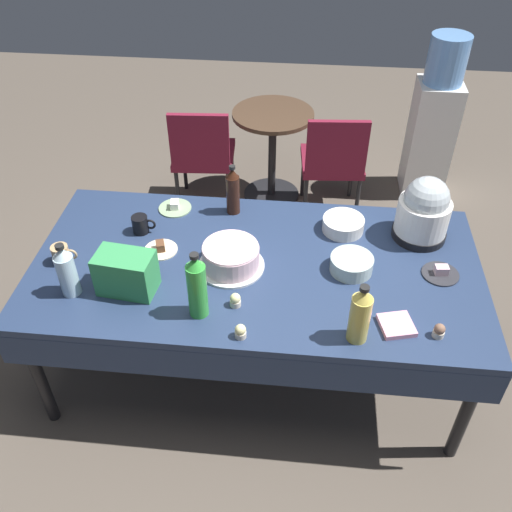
{
  "coord_description": "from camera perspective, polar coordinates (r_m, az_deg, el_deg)",
  "views": [
    {
      "loc": [
        0.21,
        -2.06,
        2.56
      ],
      "look_at": [
        0.0,
        0.0,
        0.8
      ],
      "focal_mm": 39.34,
      "sensor_mm": 36.0,
      "label": 1
    }
  ],
  "objects": [
    {
      "name": "maroon_chair_right",
      "position": [
        4.11,
        7.87,
        9.75
      ],
      "size": [
        0.47,
        0.47,
        0.85
      ],
      "color": "maroon",
      "rests_on": "ground"
    },
    {
      "name": "water_cooler",
      "position": [
        4.56,
        17.57,
        12.83
      ],
      "size": [
        0.32,
        0.32,
        1.24
      ],
      "color": "silver",
      "rests_on": "ground"
    },
    {
      "name": "dessert_plate_sage",
      "position": [
        3.14,
        -8.24,
        4.96
      ],
      "size": [
        0.18,
        0.18,
        0.05
      ],
      "color": "#8CA87F",
      "rests_on": "potluck_table"
    },
    {
      "name": "coffee_mug_tan",
      "position": [
        2.89,
        -19.17,
        0.15
      ],
      "size": [
        0.13,
        0.08,
        0.1
      ],
      "color": "tan",
      "rests_on": "potluck_table"
    },
    {
      "name": "dessert_plate_charcoal",
      "position": [
        2.82,
        18.26,
        -1.61
      ],
      "size": [
        0.18,
        0.18,
        0.05
      ],
      "color": "#2D2D33",
      "rests_on": "potluck_table"
    },
    {
      "name": "glass_salad_bowl",
      "position": [
        2.73,
        9.68,
        -0.84
      ],
      "size": [
        0.21,
        0.21,
        0.08
      ],
      "primitive_type": "cylinder",
      "color": "#B2C6BC",
      "rests_on": "potluck_table"
    },
    {
      "name": "cupcake_lemon",
      "position": [
        2.52,
        -2.11,
        -4.51
      ],
      "size": [
        0.05,
        0.05,
        0.07
      ],
      "color": "beige",
      "rests_on": "potluck_table"
    },
    {
      "name": "ceramic_snack_bowl",
      "position": [
        2.97,
        8.85,
        3.18
      ],
      "size": [
        0.22,
        0.22,
        0.07
      ],
      "primitive_type": "cylinder",
      "color": "silver",
      "rests_on": "potluck_table"
    },
    {
      "name": "coffee_mug_black",
      "position": [
        2.98,
        -11.64,
        3.17
      ],
      "size": [
        0.13,
        0.08,
        0.1
      ],
      "color": "black",
      "rests_on": "potluck_table"
    },
    {
      "name": "slow_cooker",
      "position": [
        2.94,
        16.7,
        4.42
      ],
      "size": [
        0.28,
        0.28,
        0.35
      ],
      "color": "black",
      "rests_on": "potluck_table"
    },
    {
      "name": "soda_bottle_cola",
      "position": [
        3.02,
        -2.37,
        6.61
      ],
      "size": [
        0.07,
        0.07,
        0.29
      ],
      "color": "#33190F",
      "rests_on": "potluck_table"
    },
    {
      "name": "dessert_plate_cream",
      "position": [
        2.86,
        -9.66,
        0.75
      ],
      "size": [
        0.17,
        0.17,
        0.05
      ],
      "color": "beige",
      "rests_on": "potluck_table"
    },
    {
      "name": "maroon_chair_left",
      "position": [
        4.18,
        -5.46,
        10.47
      ],
      "size": [
        0.47,
        0.47,
        0.85
      ],
      "color": "maroon",
      "rests_on": "ground"
    },
    {
      "name": "round_cafe_table",
      "position": [
        4.31,
        1.69,
        11.74
      ],
      "size": [
        0.6,
        0.6,
        0.72
      ],
      "color": "#473323",
      "rests_on": "ground"
    },
    {
      "name": "frosted_layer_cake",
      "position": [
        2.7,
        -2.57,
        -0.12
      ],
      "size": [
        0.33,
        0.33,
        0.13
      ],
      "color": "silver",
      "rests_on": "potluck_table"
    },
    {
      "name": "soda_bottle_lime_soda",
      "position": [
        2.41,
        -6.03,
        -3.12
      ],
      "size": [
        0.09,
        0.09,
        0.34
      ],
      "color": "green",
      "rests_on": "potluck_table"
    },
    {
      "name": "soda_bottle_ginger_ale",
      "position": [
        2.35,
        10.53,
        -5.92
      ],
      "size": [
        0.09,
        0.09,
        0.3
      ],
      "color": "gold",
      "rests_on": "potluck_table"
    },
    {
      "name": "cupcake_rose",
      "position": [
        2.39,
        -1.59,
        -7.68
      ],
      "size": [
        0.05,
        0.05,
        0.07
      ],
      "color": "beige",
      "rests_on": "potluck_table"
    },
    {
      "name": "ground",
      "position": [
        3.29,
        0.0,
        -10.68
      ],
      "size": [
        9.0,
        9.0,
        0.0
      ],
      "primitive_type": "plane",
      "color": "brown"
    },
    {
      "name": "potluck_table",
      "position": [
        2.79,
        0.0,
        -1.75
      ],
      "size": [
        2.2,
        1.1,
        0.75
      ],
      "color": "navy",
      "rests_on": "ground"
    },
    {
      "name": "soda_carton",
      "position": [
        2.62,
        -13.07,
        -1.68
      ],
      "size": [
        0.28,
        0.19,
        0.2
      ],
      "primitive_type": "cube",
      "rotation": [
        0.0,
        0.0,
        -0.12
      ],
      "color": "#338C4C",
      "rests_on": "potluck_table"
    },
    {
      "name": "cupcake_mint",
      "position": [
        2.51,
        18.12,
        -7.25
      ],
      "size": [
        0.05,
        0.05,
        0.07
      ],
      "color": "beige",
      "rests_on": "potluck_table"
    },
    {
      "name": "soda_bottle_water",
      "position": [
        2.65,
        -18.71,
        -1.47
      ],
      "size": [
        0.09,
        0.09,
        0.28
      ],
      "color": "silver",
      "rests_on": "potluck_table"
    },
    {
      "name": "paper_napkin_stack",
      "position": [
        2.51,
        14.1,
        -6.84
      ],
      "size": [
        0.17,
        0.17,
        0.02
      ],
      "primitive_type": "cube",
      "rotation": [
        0.0,
        0.0,
        0.25
      ],
      "color": "pink",
      "rests_on": "potluck_table"
    }
  ]
}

